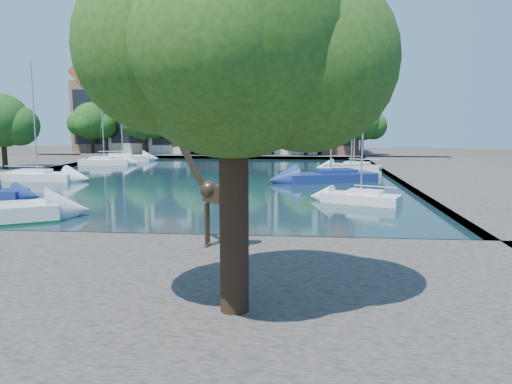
# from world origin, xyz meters

# --- Properties ---
(ground) EXTENTS (160.00, 160.00, 0.00)m
(ground) POSITION_xyz_m (0.00, 0.00, 0.00)
(ground) COLOR #38332B
(ground) RESTS_ON ground
(water_basin) EXTENTS (38.00, 50.00, 0.08)m
(water_basin) POSITION_xyz_m (0.00, 24.00, 0.04)
(water_basin) COLOR black
(water_basin) RESTS_ON ground
(near_quay) EXTENTS (50.00, 14.00, 0.50)m
(near_quay) POSITION_xyz_m (0.00, -7.00, 0.25)
(near_quay) COLOR #554E49
(near_quay) RESTS_ON ground
(far_quay) EXTENTS (60.00, 16.00, 0.50)m
(far_quay) POSITION_xyz_m (0.00, 56.00, 0.25)
(far_quay) COLOR #554E49
(far_quay) RESTS_ON ground
(right_quay) EXTENTS (14.00, 52.00, 0.50)m
(right_quay) POSITION_xyz_m (25.00, 24.00, 0.25)
(right_quay) COLOR #554E49
(right_quay) RESTS_ON ground
(plane_tree) EXTENTS (8.32, 6.40, 10.62)m
(plane_tree) POSITION_xyz_m (7.62, -9.01, 7.67)
(plane_tree) COLOR #332114
(plane_tree) RESTS_ON near_quay
(townhouse_west_end) EXTENTS (5.44, 9.18, 14.93)m
(townhouse_west_end) POSITION_xyz_m (-23.00, 55.99, 7.36)
(townhouse_west_end) COLOR brown
(townhouse_west_end) RESTS_ON far_quay
(townhouse_west_mid) EXTENTS (5.94, 9.18, 16.79)m
(townhouse_west_mid) POSITION_xyz_m (-17.00, 55.99, 8.23)
(townhouse_west_mid) COLOR beige
(townhouse_west_mid) RESTS_ON far_quay
(townhouse_west_inner) EXTENTS (6.43, 9.18, 15.15)m
(townhouse_west_inner) POSITION_xyz_m (-10.50, 55.99, 7.35)
(townhouse_west_inner) COLOR white
(townhouse_west_inner) RESTS_ON far_quay
(townhouse_center) EXTENTS (5.44, 9.18, 16.93)m
(townhouse_center) POSITION_xyz_m (-4.00, 55.99, 8.36)
(townhouse_center) COLOR brown
(townhouse_center) RESTS_ON far_quay
(townhouse_east_inner) EXTENTS (5.94, 9.18, 15.79)m
(townhouse_east_inner) POSITION_xyz_m (2.00, 55.99, 7.73)
(townhouse_east_inner) COLOR tan
(townhouse_east_inner) RESTS_ON far_quay
(townhouse_east_mid) EXTENTS (6.43, 9.18, 16.65)m
(townhouse_east_mid) POSITION_xyz_m (8.50, 55.99, 8.10)
(townhouse_east_mid) COLOR beige
(townhouse_east_mid) RESTS_ON far_quay
(townhouse_east_end) EXTENTS (5.44, 9.18, 14.43)m
(townhouse_east_end) POSITION_xyz_m (15.00, 55.99, 7.11)
(townhouse_east_end) COLOR brown
(townhouse_east_end) RESTS_ON far_quay
(far_tree_far_west) EXTENTS (7.28, 5.60, 7.68)m
(far_tree_far_west) POSITION_xyz_m (-21.90, 50.49, 5.18)
(far_tree_far_west) COLOR #332114
(far_tree_far_west) RESTS_ON far_quay
(far_tree_west) EXTENTS (6.76, 5.20, 7.36)m
(far_tree_west) POSITION_xyz_m (-13.91, 50.49, 5.08)
(far_tree_west) COLOR #332114
(far_tree_west) RESTS_ON far_quay
(far_tree_mid_west) EXTENTS (7.80, 6.00, 8.00)m
(far_tree_mid_west) POSITION_xyz_m (-5.89, 50.49, 5.29)
(far_tree_mid_west) COLOR #332114
(far_tree_mid_west) RESTS_ON far_quay
(far_tree_mid_east) EXTENTS (7.02, 5.40, 7.52)m
(far_tree_mid_east) POSITION_xyz_m (2.10, 50.49, 5.13)
(far_tree_mid_east) COLOR #332114
(far_tree_mid_east) RESTS_ON far_quay
(far_tree_east) EXTENTS (7.54, 5.80, 7.84)m
(far_tree_east) POSITION_xyz_m (10.11, 50.49, 5.24)
(far_tree_east) COLOR #332114
(far_tree_east) RESTS_ON far_quay
(far_tree_far_east) EXTENTS (6.76, 5.20, 7.36)m
(far_tree_far_east) POSITION_xyz_m (18.09, 50.49, 5.08)
(far_tree_far_east) COLOR #332114
(far_tree_far_east) RESTS_ON far_quay
(side_tree_left_far) EXTENTS (7.28, 5.60, 7.88)m
(side_tree_left_far) POSITION_xyz_m (-21.90, 27.99, 5.38)
(side_tree_left_far) COLOR #332114
(side_tree_left_far) RESTS_ON left_quay
(giraffe_statue) EXTENTS (3.08, 0.57, 4.40)m
(giraffe_statue) POSITION_xyz_m (5.93, -2.11, 2.66)
(giraffe_statue) COLOR #38281C
(giraffe_statue) RESTS_ON near_quay
(sailboat_left_c) EXTENTS (6.96, 2.55, 10.95)m
(sailboat_left_c) POSITION_xyz_m (-15.00, 21.75, 0.63)
(sailboat_left_c) COLOR white
(sailboat_left_c) RESTS_ON water_basin
(sailboat_left_d) EXTENTS (6.21, 3.16, 8.62)m
(sailboat_left_d) POSITION_xyz_m (-15.00, 37.55, 0.63)
(sailboat_left_d) COLOR white
(sailboat_left_d) RESTS_ON water_basin
(sailboat_left_e) EXTENTS (6.99, 4.75, 9.69)m
(sailboat_left_e) POSITION_xyz_m (-14.55, 42.81, 0.65)
(sailboat_left_e) COLOR white
(sailboat_left_e) RESTS_ON water_basin
(sailboat_right_a) EXTENTS (5.44, 3.74, 10.73)m
(sailboat_right_a) POSITION_xyz_m (13.37, 11.68, 0.62)
(sailboat_right_a) COLOR white
(sailboat_right_a) RESTS_ON water_basin
(sailboat_right_b) EXTENTS (8.66, 5.45, 14.00)m
(sailboat_right_b) POSITION_xyz_m (12.00, 23.49, 0.70)
(sailboat_right_b) COLOR navy
(sailboat_right_b) RESTS_ON water_basin
(sailboat_right_c) EXTENTS (5.82, 3.50, 8.91)m
(sailboat_right_c) POSITION_xyz_m (14.17, 26.73, 0.56)
(sailboat_right_c) COLOR silver
(sailboat_right_c) RESTS_ON water_basin
(sailboat_right_d) EXTENTS (6.34, 4.19, 8.97)m
(sailboat_right_d) POSITION_xyz_m (15.00, 32.43, 0.65)
(sailboat_right_d) COLOR silver
(sailboat_right_d) RESTS_ON water_basin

